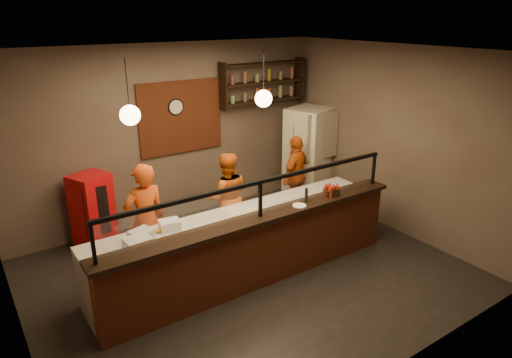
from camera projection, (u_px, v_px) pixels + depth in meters
floor at (248, 274)px, 6.81m from camera, size 6.00×6.00×0.00m
ceiling at (247, 52)px, 5.70m from camera, size 6.00×6.00×0.00m
wall_back at (171, 135)px, 8.19m from camera, size 6.00×0.00×6.00m
wall_left at (4, 228)px, 4.66m from camera, size 0.00×5.00×5.00m
wall_right at (393, 140)px, 7.85m from camera, size 0.00×5.00×5.00m
wall_front at (393, 245)px, 4.32m from camera, size 6.00×0.00×6.00m
brick_patch at (181, 117)px, 8.17m from camera, size 1.60×0.04×1.30m
service_counter at (260, 252)px, 6.40m from camera, size 4.60×0.25×1.00m
counter_ledge at (260, 218)px, 6.22m from camera, size 4.70×0.37×0.06m
worktop_cabinet at (241, 243)px, 6.82m from camera, size 4.60×0.75×0.85m
worktop at (241, 216)px, 6.66m from camera, size 4.60×0.75×0.05m
sneeze_guard at (260, 195)px, 6.10m from camera, size 4.50×0.05×0.52m
wall_shelving at (263, 82)px, 8.78m from camera, size 1.84×0.28×0.85m
wall_clock at (175, 107)px, 8.04m from camera, size 0.30×0.04×0.30m
pendant_left at (130, 115)px, 5.28m from camera, size 0.24×0.24×0.77m
pendant_right at (264, 98)px, 6.29m from camera, size 0.24×0.24×0.77m
cook_left at (145, 220)px, 6.56m from camera, size 0.65×0.46×1.71m
cook_mid at (227, 197)px, 7.62m from camera, size 0.91×0.82×1.54m
cook_right at (296, 175)px, 8.62m from camera, size 0.98×0.70×1.54m
fridge at (309, 155)px, 9.18m from camera, size 0.99×0.95×1.92m
red_cooler at (93, 211)px, 7.40m from camera, size 0.70×0.67×1.26m
pizza_dough at (242, 211)px, 6.76m from camera, size 0.53×0.53×0.01m
prep_tub_a at (141, 235)px, 5.87m from camera, size 0.34×0.30×0.14m
prep_tub_b at (170, 225)px, 6.16m from camera, size 0.30×0.26×0.14m
prep_tub_c at (138, 244)px, 5.63m from camera, size 0.33×0.27×0.16m
rolling_pin at (149, 232)px, 6.03m from camera, size 0.39×0.09×0.07m
condiment_caddy at (331, 192)px, 6.88m from camera, size 0.23×0.20×0.11m
pepper_mill at (306, 195)px, 6.65m from camera, size 0.05×0.05×0.21m
small_plate at (299, 206)px, 6.53m from camera, size 0.24×0.24×0.01m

